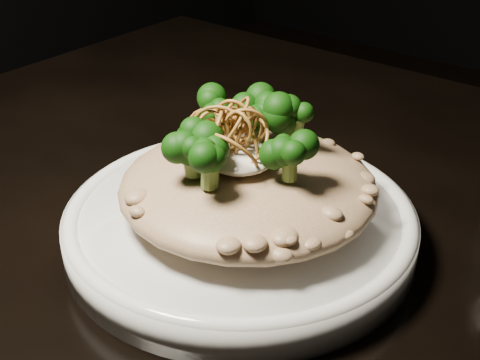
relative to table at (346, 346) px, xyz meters
name	(u,v)px	position (x,y,z in m)	size (l,w,h in m)	color
table	(346,346)	(0.00, 0.00, 0.00)	(1.10, 0.80, 0.75)	black
plate	(240,226)	(-0.09, -0.03, 0.10)	(0.27, 0.27, 0.03)	white
risotto	(248,186)	(-0.08, -0.03, 0.13)	(0.19, 0.19, 0.04)	brown
broccoli	(241,134)	(-0.09, -0.03, 0.17)	(0.12, 0.12, 0.04)	black
cheese	(240,157)	(-0.08, -0.04, 0.16)	(0.05, 0.05, 0.01)	silver
shallots	(231,124)	(-0.09, -0.04, 0.18)	(0.05, 0.05, 0.03)	brown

